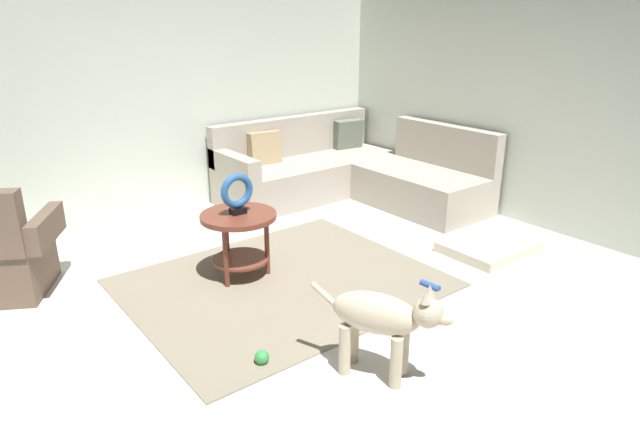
% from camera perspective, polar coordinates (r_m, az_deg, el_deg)
% --- Properties ---
extents(ground_plane, '(6.00, 6.00, 0.10)m').
position_cam_1_polar(ground_plane, '(3.84, 0.24, -12.30)').
color(ground_plane, silver).
extents(wall_back, '(6.00, 0.12, 2.70)m').
position_cam_1_polar(wall_back, '(5.89, -18.24, 12.57)').
color(wall_back, silver).
rests_on(wall_back, ground_plane).
extents(wall_right, '(0.12, 6.00, 2.70)m').
position_cam_1_polar(wall_right, '(5.61, 25.05, 11.43)').
color(wall_right, silver).
rests_on(wall_right, ground_plane).
extents(area_rug, '(2.30, 1.90, 0.01)m').
position_cam_1_polar(area_rug, '(4.38, -3.93, -7.19)').
color(area_rug, gray).
rests_on(area_rug, ground_plane).
extents(sectional_couch, '(2.20, 2.25, 0.88)m').
position_cam_1_polar(sectional_couch, '(6.31, 3.02, 4.11)').
color(sectional_couch, '#B2A899').
rests_on(sectional_couch, ground_plane).
extents(side_table, '(0.60, 0.60, 0.54)m').
position_cam_1_polar(side_table, '(4.37, -8.45, -1.53)').
color(side_table, brown).
rests_on(side_table, ground_plane).
extents(torus_sculpture, '(0.28, 0.08, 0.33)m').
position_cam_1_polar(torus_sculpture, '(4.27, -8.64, 2.15)').
color(torus_sculpture, black).
rests_on(torus_sculpture, side_table).
extents(dog_bed_mat, '(0.80, 0.60, 0.09)m').
position_cam_1_polar(dog_bed_mat, '(5.17, 17.19, -3.27)').
color(dog_bed_mat, beige).
rests_on(dog_bed_mat, ground_plane).
extents(dog, '(0.45, 0.78, 0.63)m').
position_cam_1_polar(dog, '(3.18, 6.52, -10.83)').
color(dog, beige).
rests_on(dog, ground_plane).
extents(dog_toy_ball, '(0.09, 0.09, 0.09)m').
position_cam_1_polar(dog_toy_ball, '(3.45, -6.09, -14.69)').
color(dog_toy_ball, green).
rests_on(dog_toy_ball, ground_plane).
extents(dog_toy_rope, '(0.06, 0.17, 0.05)m').
position_cam_1_polar(dog_toy_rope, '(4.37, 11.40, -7.36)').
color(dog_toy_rope, blue).
rests_on(dog_toy_rope, ground_plane).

